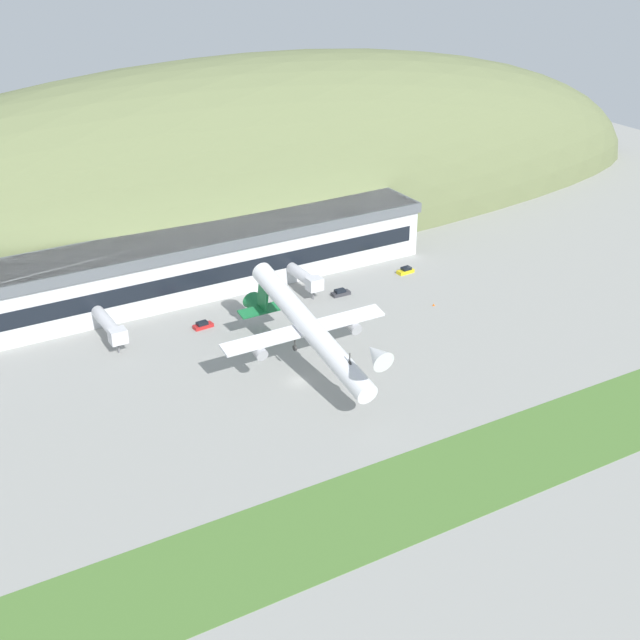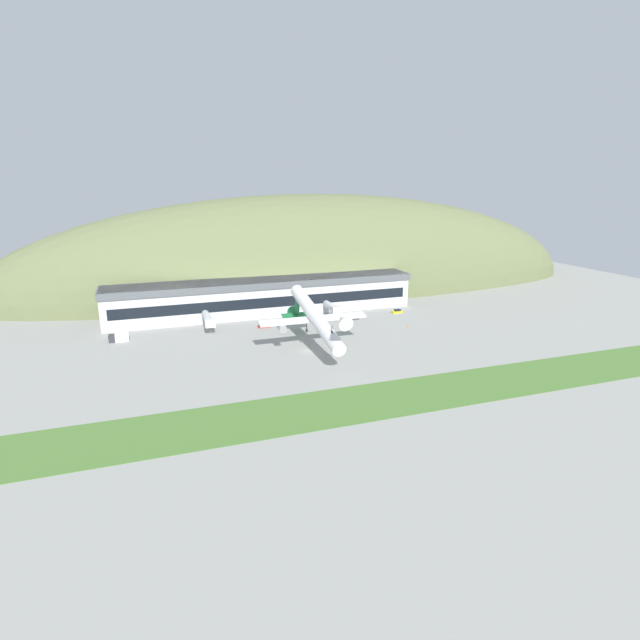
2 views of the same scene
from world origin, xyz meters
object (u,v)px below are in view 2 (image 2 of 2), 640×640
object	(u,v)px
terminal_building	(264,294)
jetway_0	(208,319)
service_car_1	(264,326)
traffic_cone_0	(408,326)
jetway_1	(332,308)
service_car_2	(353,318)
cargo_airplane	(315,317)
service_car_0	(397,311)
fuel_truck	(119,337)

from	to	relation	value
terminal_building	jetway_0	distance (m)	28.46
service_car_1	traffic_cone_0	xyz separation A→B (m)	(48.50, -15.86, -0.31)
jetway_1	service_car_2	xyz separation A→B (m)	(6.44, -4.60, -3.39)
cargo_airplane	service_car_0	size ratio (longest dim) A/B	11.61
service_car_1	jetway_0	bearing A→B (deg)	171.84
terminal_building	jetway_1	size ratio (longest dim) A/B	9.62
service_car_0	traffic_cone_0	xyz separation A→B (m)	(-5.26, -18.18, -0.34)
service_car_2	fuel_truck	world-z (taller)	fuel_truck
terminal_building	traffic_cone_0	world-z (taller)	terminal_building
cargo_airplane	terminal_building	bearing A→B (deg)	95.61
service_car_1	service_car_2	size ratio (longest dim) A/B	0.99
cargo_airplane	service_car_0	bearing A→B (deg)	34.66
traffic_cone_0	service_car_1	bearing A→B (deg)	161.89
terminal_building	jetway_0	bearing A→B (deg)	-146.48
terminal_building	service_car_1	bearing A→B (deg)	-104.15
terminal_building	jetway_1	world-z (taller)	terminal_building
cargo_airplane	service_car_0	distance (m)	55.00
jetway_1	service_car_1	world-z (taller)	jetway_1
jetway_0	jetway_1	xyz separation A→B (m)	(46.08, 1.21, -0.00)
cargo_airplane	traffic_cone_0	world-z (taller)	cargo_airplane
service_car_0	service_car_1	xyz separation A→B (m)	(-53.76, -2.32, -0.03)
jetway_0	service_car_0	size ratio (longest dim) A/B	3.40
jetway_0	fuel_truck	bearing A→B (deg)	-173.84
service_car_1	fuel_truck	bearing A→B (deg)	-179.53
jetway_0	cargo_airplane	distance (m)	42.44
fuel_truck	service_car_0	bearing A→B (deg)	1.53
jetway_0	fuel_truck	xyz separation A→B (m)	(-28.74, -3.10, -2.63)
service_car_2	fuel_truck	distance (m)	81.26
jetway_1	cargo_airplane	size ratio (longest dim) A/B	0.25
terminal_building	service_car_1	distance (m)	20.16
fuel_truck	traffic_cone_0	size ratio (longest dim) A/B	10.63
cargo_airplane	service_car_1	distance (m)	31.42
cargo_airplane	service_car_1	xyz separation A→B (m)	(-9.20, 28.48, -9.55)
terminal_building	service_car_0	bearing A→B (deg)	-18.00
terminal_building	service_car_0	distance (m)	52.16
service_car_0	traffic_cone_0	world-z (taller)	service_car_0
service_car_0	service_car_1	bearing A→B (deg)	-177.52
cargo_airplane	fuel_truck	world-z (taller)	cargo_airplane
terminal_building	service_car_1	size ratio (longest dim) A/B	27.34
service_car_1	cargo_airplane	bearing A→B (deg)	-72.10
service_car_0	service_car_2	bearing A→B (deg)	-171.52
jetway_1	fuel_truck	bearing A→B (deg)	-176.71
cargo_airplane	jetway_0	bearing A→B (deg)	132.03
service_car_0	fuel_truck	xyz separation A→B (m)	(-101.41, -2.71, 0.74)
service_car_2	traffic_cone_0	distance (m)	21.27
jetway_1	traffic_cone_0	world-z (taller)	jetway_1
jetway_0	traffic_cone_0	xyz separation A→B (m)	(67.41, -18.57, -3.71)
service_car_0	service_car_1	size ratio (longest dim) A/B	0.99
terminal_building	service_car_0	size ratio (longest dim) A/B	27.65
terminal_building	fuel_truck	world-z (taller)	terminal_building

